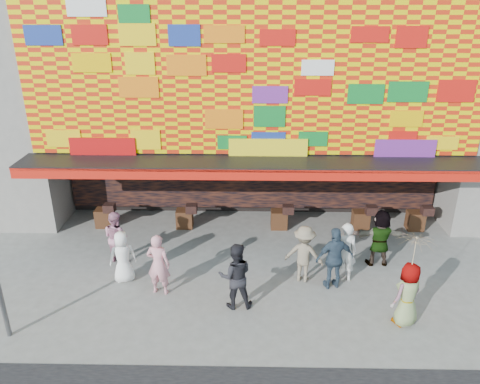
{
  "coord_description": "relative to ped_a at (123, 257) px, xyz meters",
  "views": [
    {
      "loc": [
        -0.13,
        -10.93,
        8.01
      ],
      "look_at": [
        -0.39,
        2.0,
        2.54
      ],
      "focal_mm": 35.0,
      "sensor_mm": 36.0,
      "label": 1
    }
  ],
  "objects": [
    {
      "name": "parasol",
      "position": [
        7.85,
        -1.85,
        1.33
      ],
      "size": [
        1.0,
        1.02,
        1.84
      ],
      "color": "beige",
      "rests_on": "ground"
    },
    {
      "name": "ped_g",
      "position": [
        7.85,
        -1.85,
        0.08
      ],
      "size": [
        1.04,
        0.93,
        1.79
      ],
      "primitive_type": "imported",
      "rotation": [
        0.0,
        0.0,
        3.67
      ],
      "color": "gray",
      "rests_on": "ground"
    },
    {
      "name": "ped_a",
      "position": [
        0.0,
        0.0,
        0.0
      ],
      "size": [
        0.91,
        0.73,
        1.63
      ],
      "primitive_type": "imported",
      "rotation": [
        0.0,
        0.0,
        3.44
      ],
      "color": "white",
      "rests_on": "ground"
    },
    {
      "name": "ped_e",
      "position": [
        6.24,
        -0.22,
        0.15
      ],
      "size": [
        1.21,
        0.71,
        1.94
      ],
      "primitive_type": "imported",
      "rotation": [
        0.0,
        0.0,
        3.36
      ],
      "color": "#314355",
      "rests_on": "ground"
    },
    {
      "name": "ped_b",
      "position": [
        1.19,
        -0.6,
        0.12
      ],
      "size": [
        0.76,
        0.57,
        1.88
      ],
      "primitive_type": "imported",
      "rotation": [
        0.0,
        0.0,
        2.96
      ],
      "color": "pink",
      "rests_on": "ground"
    },
    {
      "name": "ped_i",
      "position": [
        -0.5,
        1.15,
        0.05
      ],
      "size": [
        1.06,
        1.02,
        1.73
      ],
      "primitive_type": "imported",
      "rotation": [
        0.0,
        0.0,
        2.53
      ],
      "color": "#C17C98",
      "rests_on": "ground"
    },
    {
      "name": "ground",
      "position": [
        3.87,
        -1.04,
        -0.82
      ],
      "size": [
        90.0,
        90.0,
        0.0
      ],
      "primitive_type": "plane",
      "color": "slate",
      "rests_on": "ground"
    },
    {
      "name": "ped_d",
      "position": [
        5.4,
        0.13,
        0.08
      ],
      "size": [
        1.3,
        0.96,
        1.79
      ],
      "primitive_type": "imported",
      "rotation": [
        0.0,
        0.0,
        2.86
      ],
      "color": "#7E715C",
      "rests_on": "ground"
    },
    {
      "name": "ped_f",
      "position": [
        7.89,
        1.1,
        0.12
      ],
      "size": [
        1.75,
        0.59,
        1.88
      ],
      "primitive_type": "imported",
      "rotation": [
        0.0,
        0.0,
        3.16
      ],
      "color": "gray",
      "rests_on": "ground"
    },
    {
      "name": "shop_building",
      "position": [
        3.87,
        7.13,
        4.42
      ],
      "size": [
        15.2,
        9.4,
        10.0
      ],
      "color": "gray",
      "rests_on": "ground"
    },
    {
      "name": "ped_h",
      "position": [
        6.62,
        0.19,
        0.14
      ],
      "size": [
        0.74,
        0.53,
        1.91
      ],
      "primitive_type": "imported",
      "rotation": [
        0.0,
        0.0,
        3.03
      ],
      "color": "silver",
      "rests_on": "ground"
    },
    {
      "name": "ped_c",
      "position": [
        3.4,
        -1.19,
        0.15
      ],
      "size": [
        0.99,
        0.8,
        1.93
      ],
      "primitive_type": "imported",
      "rotation": [
        0.0,
        0.0,
        3.22
      ],
      "color": "black",
      "rests_on": "ground"
    }
  ]
}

